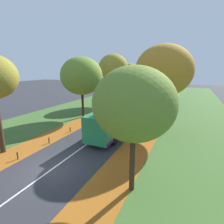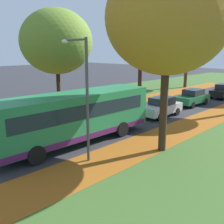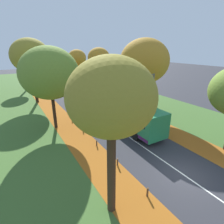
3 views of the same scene
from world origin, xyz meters
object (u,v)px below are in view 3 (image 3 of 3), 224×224
(car_white_trailing, at_px, (54,78))
(bollard_fifth, at_px, (83,129))
(tree_left_near, at_px, (50,73))
(bus, at_px, (127,112))
(car_black_third_in_line, at_px, (69,86))
(car_blue_fourth_in_line, at_px, (61,82))
(car_green_following, at_px, (78,93))
(streetlamp_right, at_px, (150,94))
(tree_left_nearest, at_px, (111,99))
(tree_right_far, at_px, (77,58))
(bollard_fourth, at_px, (97,143))
(tree_left_far, at_px, (22,58))
(tree_right_mid, at_px, (99,58))
(tree_right_near, at_px, (144,61))
(tree_left_mid, at_px, (30,56))
(car_silver_lead, at_px, (93,100))
(bollard_sixth, at_px, (72,118))
(bollard_third, at_px, (117,162))
(bollard_second, at_px, (147,192))

(car_white_trailing, bearing_deg, bollard_fifth, -98.67)
(tree_left_near, distance_m, bus, 9.29)
(car_black_third_in_line, bearing_deg, car_blue_fourth_in_line, 90.11)
(car_green_following, relative_size, car_white_trailing, 1.01)
(bollard_fifth, bearing_deg, streetlamp_right, -18.65)
(tree_left_nearest, height_order, tree_right_far, tree_left_nearest)
(tree_left_nearest, distance_m, bollard_fourth, 9.31)
(tree_left_far, relative_size, bollard_fifth, 14.94)
(tree_right_mid, relative_size, car_green_following, 2.05)
(tree_left_near, bearing_deg, streetlamp_right, -28.09)
(tree_right_near, relative_size, car_black_third_in_line, 2.32)
(tree_right_mid, height_order, car_green_following, tree_right_mid)
(tree_left_far, bearing_deg, tree_left_near, -89.26)
(tree_left_far, height_order, tree_right_mid, tree_right_mid)
(bollard_fifth, xyz_separation_m, car_blue_fourth_in_line, (5.20, 26.13, 0.53))
(tree_right_far, bearing_deg, tree_left_mid, -136.35)
(streetlamp_right, relative_size, car_black_third_in_line, 1.42)
(tree_right_near, distance_m, car_silver_lead, 9.89)
(bollard_fifth, distance_m, car_black_third_in_line, 20.94)
(bus, bearing_deg, bollard_sixth, 136.37)
(tree_left_nearest, height_order, tree_left_mid, tree_left_mid)
(tree_left_mid, relative_size, car_black_third_in_line, 2.38)
(tree_left_far, bearing_deg, bus, -74.32)
(car_silver_lead, distance_m, car_white_trailing, 24.24)
(bus, relative_size, car_black_third_in_line, 2.47)
(tree_left_mid, xyz_separation_m, car_green_following, (7.01, -0.33, -6.58))
(bollard_third, bearing_deg, car_black_third_in_line, 79.18)
(streetlamp_right, xyz_separation_m, bus, (-2.26, 1.15, -2.04))
(tree_left_mid, xyz_separation_m, tree_right_far, (11.59, 11.06, -1.12))
(tree_left_nearest, height_order, tree_left_near, tree_left_near)
(tree_right_near, xyz_separation_m, tree_right_far, (-0.13, 23.86, -0.69))
(tree_right_far, bearing_deg, bus, -99.21)
(tree_right_far, height_order, car_black_third_in_line, tree_right_far)
(tree_left_nearest, xyz_separation_m, tree_right_mid, (11.89, 24.33, 0.23))
(bollard_second, bearing_deg, streetlamp_right, 47.59)
(streetlamp_right, xyz_separation_m, car_green_following, (-2.54, 16.26, -2.92))
(bollard_third, bearing_deg, car_blue_fourth_in_line, 81.08)
(bollard_fifth, bearing_deg, car_blue_fourth_in_line, 78.75)
(bollard_fifth, height_order, car_black_third_in_line, car_black_third_in_line)
(tree_right_mid, distance_m, car_white_trailing, 19.17)
(bollard_fifth, relative_size, streetlamp_right, 0.09)
(tree_right_mid, xyz_separation_m, car_blue_fourth_in_line, (-4.31, 11.77, -5.92))
(tree_left_mid, bearing_deg, car_silver_lead, -41.12)
(tree_left_near, relative_size, bollard_third, 14.32)
(tree_right_mid, xyz_separation_m, bollard_fifth, (-9.50, -14.36, -6.45))
(car_black_third_in_line, xyz_separation_m, car_white_trailing, (-0.33, 11.72, 0.00))
(streetlamp_right, bearing_deg, tree_right_mid, 82.19)
(bus, xyz_separation_m, car_blue_fourth_in_line, (0.26, 27.41, -0.89))
(car_silver_lead, xyz_separation_m, car_black_third_in_line, (0.23, 12.52, 0.00))
(tree_left_nearest, distance_m, tree_left_far, 35.33)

